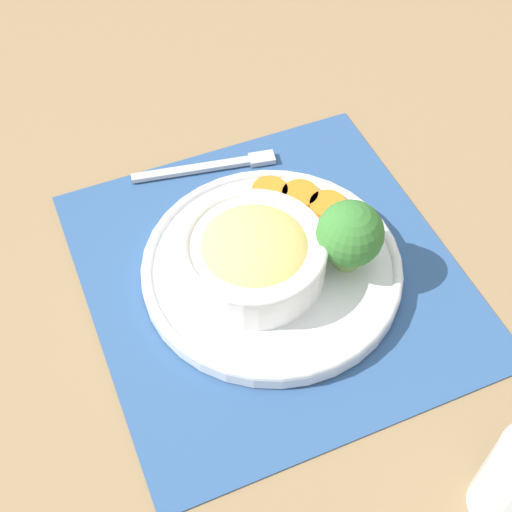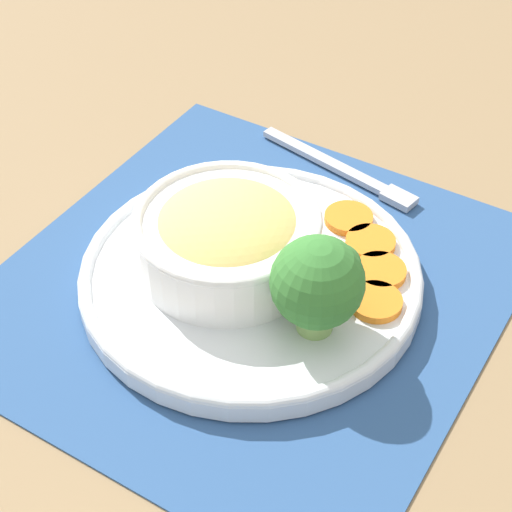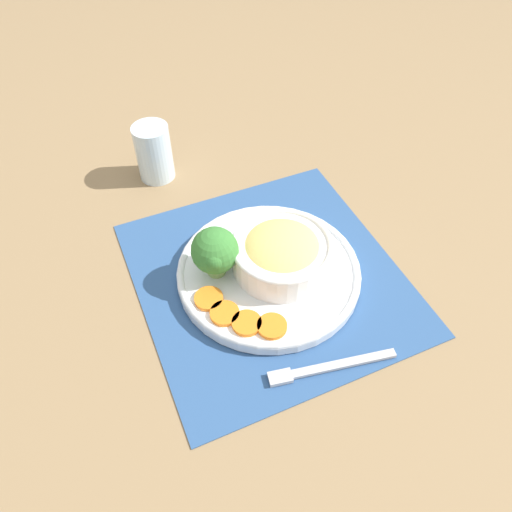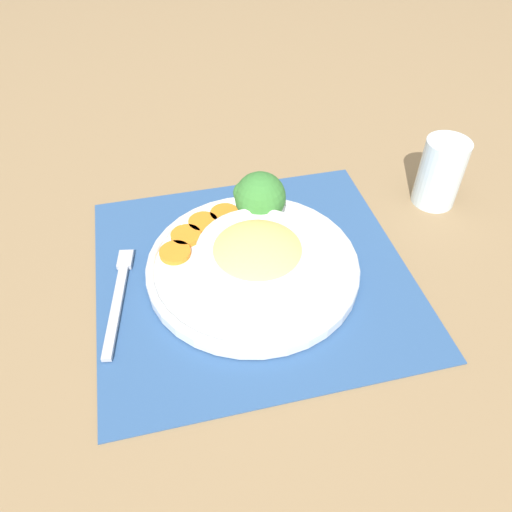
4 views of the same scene
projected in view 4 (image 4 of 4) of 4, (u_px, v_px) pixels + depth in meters
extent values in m
plane|color=#8C704C|center=(253.00, 273.00, 0.69)|extent=(4.00, 4.00, 0.00)
cube|color=#2D5184|center=(253.00, 272.00, 0.69)|extent=(0.44, 0.42, 0.00)
cylinder|color=silver|center=(253.00, 267.00, 0.68)|extent=(0.29, 0.29, 0.02)
torus|color=silver|center=(253.00, 263.00, 0.68)|extent=(0.29, 0.29, 0.01)
cylinder|color=white|center=(257.00, 262.00, 0.64)|extent=(0.16, 0.16, 0.05)
torus|color=white|center=(257.00, 249.00, 0.63)|extent=(0.16, 0.16, 0.01)
ellipsoid|color=#EAC66B|center=(257.00, 255.00, 0.64)|extent=(0.13, 0.13, 0.05)
cylinder|color=#84AD5B|center=(260.00, 218.00, 0.73)|extent=(0.03, 0.03, 0.02)
sphere|color=#387A33|center=(260.00, 197.00, 0.70)|extent=(0.07, 0.07, 0.07)
sphere|color=#387A33|center=(245.00, 193.00, 0.70)|extent=(0.03, 0.03, 0.03)
sphere|color=#387A33|center=(274.00, 196.00, 0.70)|extent=(0.03, 0.03, 0.03)
cylinder|color=orange|center=(225.00, 214.00, 0.74)|extent=(0.04, 0.04, 0.01)
cylinder|color=orange|center=(203.00, 222.00, 0.73)|extent=(0.04, 0.04, 0.01)
cylinder|color=orange|center=(186.00, 236.00, 0.71)|extent=(0.04, 0.04, 0.01)
cylinder|color=orange|center=(175.00, 253.00, 0.69)|extent=(0.04, 0.04, 0.01)
cylinder|color=silver|center=(440.00, 173.00, 0.77)|extent=(0.07, 0.07, 0.11)
cylinder|color=silver|center=(437.00, 183.00, 0.78)|extent=(0.06, 0.06, 0.07)
cube|color=#B7B7BC|center=(117.00, 301.00, 0.64)|extent=(0.05, 0.18, 0.01)
cube|color=#B7B7BC|center=(125.00, 260.00, 0.70)|extent=(0.03, 0.04, 0.01)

